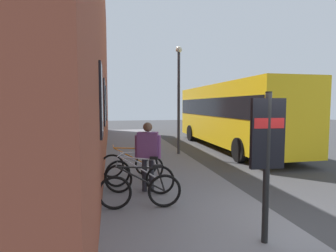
# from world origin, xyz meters

# --- Properties ---
(ground) EXTENTS (60.00, 60.00, 0.00)m
(ground) POSITION_xyz_m (6.00, -1.00, 0.00)
(ground) COLOR #38383A
(sidewalk_pavement) EXTENTS (24.00, 3.50, 0.12)m
(sidewalk_pavement) POSITION_xyz_m (8.00, 1.75, 0.06)
(sidewalk_pavement) COLOR slate
(sidewalk_pavement) RESTS_ON ground
(station_facade) EXTENTS (22.00, 0.65, 9.60)m
(station_facade) POSITION_xyz_m (8.99, 3.80, 4.79)
(station_facade) COLOR brown
(station_facade) RESTS_ON ground
(bicycle_by_door) EXTENTS (0.48, 1.77, 0.97)m
(bicycle_by_door) POSITION_xyz_m (1.55, 2.69, 0.51)
(bicycle_by_door) COLOR black
(bicycle_by_door) RESTS_ON sidewalk_pavement
(bicycle_end_of_row) EXTENTS (0.67, 1.71, 0.97)m
(bicycle_end_of_row) POSITION_xyz_m (2.50, 2.61, 0.51)
(bicycle_end_of_row) COLOR black
(bicycle_end_of_row) RESTS_ON sidewalk_pavement
(bicycle_under_window) EXTENTS (0.70, 1.70, 0.97)m
(bicycle_under_window) POSITION_xyz_m (3.33, 2.61, 0.51)
(bicycle_under_window) COLOR black
(bicycle_under_window) RESTS_ON sidewalk_pavement
(bicycle_beside_lamp) EXTENTS (0.48, 1.77, 0.97)m
(bicycle_beside_lamp) POSITION_xyz_m (4.13, 2.73, 0.51)
(bicycle_beside_lamp) COLOR black
(bicycle_beside_lamp) RESTS_ON sidewalk_pavement
(transit_info_sign) EXTENTS (0.11, 0.55, 2.40)m
(transit_info_sign) POSITION_xyz_m (-0.27, 0.90, 1.72)
(transit_info_sign) COLOR black
(transit_info_sign) RESTS_ON sidewalk_pavement
(city_bus) EXTENTS (10.51, 2.67, 3.35)m
(city_bus) POSITION_xyz_m (9.18, -3.00, 1.92)
(city_bus) COLOR yellow
(city_bus) RESTS_ON ground
(pedestrian_by_facade) EXTENTS (0.40, 0.64, 1.76)m
(pedestrian_by_facade) POSITION_xyz_m (2.63, 2.38, 1.19)
(pedestrian_by_facade) COLOR #26262D
(pedestrian_by_facade) RESTS_ON sidewalk_pavement
(street_lamp) EXTENTS (0.28, 0.28, 4.76)m
(street_lamp) POSITION_xyz_m (7.55, 0.30, 2.97)
(street_lamp) COLOR #333338
(street_lamp) RESTS_ON sidewalk_pavement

